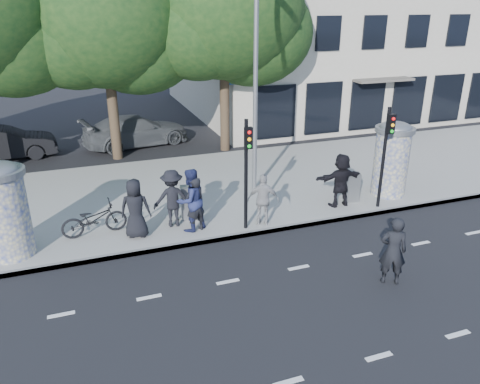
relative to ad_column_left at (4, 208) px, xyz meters
name	(u,v)px	position (x,y,z in m)	size (l,w,h in m)	color
ground	(324,296)	(7.20, -4.50, -1.54)	(120.00, 120.00, 0.00)	black
sidewalk	(227,187)	(7.20, 3.00, -1.46)	(40.00, 8.00, 0.15)	gray
curb	(267,231)	(7.20, -0.95, -1.46)	(40.00, 0.10, 0.16)	slate
lane_dash_near	(379,357)	(7.20, -6.70, -1.53)	(32.00, 0.12, 0.01)	silver
lane_dash_far	(299,268)	(7.20, -3.10, -1.53)	(32.00, 0.12, 0.01)	silver
ad_column_left	(4,208)	(0.00, 0.00, 0.00)	(1.36, 1.36, 2.65)	beige
ad_column_right	(392,157)	(12.40, 0.20, 0.00)	(1.36, 1.36, 2.65)	beige
traffic_pole_near	(247,164)	(6.60, -0.71, 0.69)	(0.22, 0.31, 3.40)	black
traffic_pole_far	(386,148)	(11.40, -0.71, 0.69)	(0.22, 0.31, 3.40)	black
street_lamp	(256,61)	(8.00, 2.13, 3.26)	(0.25, 0.93, 8.00)	slate
tree_near_left	(103,16)	(3.70, 8.20, 4.53)	(6.80, 6.80, 8.97)	#38281C
tree_center	(223,9)	(8.70, 7.80, 4.77)	(7.00, 7.00, 9.30)	#38281C
building	(341,12)	(19.20, 15.49, 4.46)	(20.30, 15.85, 12.00)	#BCB39E
ped_a	(135,209)	(3.39, -0.09, -0.49)	(0.88, 0.57, 1.79)	black
ped_b	(195,205)	(5.11, -0.32, -0.53)	(0.63, 0.41, 1.72)	black
ped_c	(191,200)	(5.00, -0.20, -0.41)	(0.95, 0.74, 1.95)	navy
ped_d	(172,198)	(4.56, 0.28, -0.48)	(1.17, 0.67, 1.81)	black
ped_e	(263,200)	(7.20, -0.59, -0.56)	(0.96, 0.55, 1.65)	#999A9C
ped_f	(341,180)	(10.20, -0.13, -0.47)	(1.70, 0.61, 1.84)	black
man_road	(393,251)	(9.05, -4.50, -0.63)	(0.66, 0.43, 1.81)	black
bicycle	(94,219)	(2.22, 0.47, -0.89)	(1.90, 0.66, 1.00)	black
cabinet_left	(189,202)	(5.16, 0.62, -0.84)	(0.52, 0.38, 1.09)	slate
cabinet_right	(352,187)	(10.80, 0.09, -0.88)	(0.49, 0.36, 1.02)	slate
car_mid	(3,143)	(-1.09, 9.79, -0.80)	(4.48, 1.56, 1.48)	black
car_right	(136,131)	(4.83, 10.00, -0.79)	(5.13, 2.08, 1.49)	#494C4F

